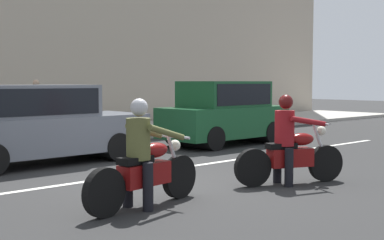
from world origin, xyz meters
name	(u,v)px	position (x,y,z in m)	size (l,w,h in m)	color
ground_plane	(162,181)	(0.00, 0.00, 0.00)	(80.00, 80.00, 0.00)	#292929
lane_marking_stripe	(127,175)	(-0.13, 0.90, 0.00)	(18.00, 0.14, 0.01)	silver
motorcycle_with_rider_crimson	(290,148)	(1.49, -1.69, 0.64)	(1.99, 1.00, 1.57)	black
motorcycle_with_rider_olive	(144,163)	(-1.43, -1.35, 0.63)	(2.18, 0.74, 1.56)	black
parked_sedan_slate_gray	(38,124)	(-0.71, 3.38, 0.88)	(4.63, 1.82, 1.72)	slate
parked_hatchback_forest_green	(224,112)	(4.83, 3.13, 0.93)	(3.77, 1.76, 1.80)	#164C28
pedestrian_bystander	(36,102)	(1.80, 8.55, 1.14)	(0.34, 0.34, 1.71)	black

